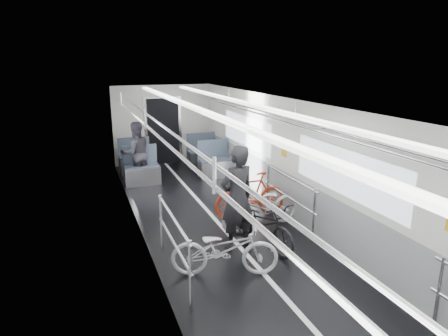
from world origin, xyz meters
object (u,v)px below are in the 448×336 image
object	(u,v)px
bike_aisle	(262,223)
person_seated	(136,153)
bike_left_far	(225,249)
bike_right_far	(251,195)
bike_right_mid	(261,206)
person_standing	(237,198)

from	to	relation	value
bike_aisle	person_seated	bearing A→B (deg)	95.05
bike_left_far	bike_right_far	world-z (taller)	bike_right_far
bike_left_far	bike_right_mid	bearing A→B (deg)	-23.75
bike_aisle	bike_right_mid	bearing A→B (deg)	52.36
bike_left_far	bike_right_mid	size ratio (longest dim) A/B	0.94
bike_right_far	bike_aisle	bearing A→B (deg)	-14.97
bike_left_far	bike_right_mid	xyz separation A→B (m)	(1.25, 1.38, 0.02)
bike_left_far	person_seated	bearing A→B (deg)	24.68
bike_aisle	person_seated	size ratio (longest dim) A/B	1.00
bike_right_far	bike_left_far	bearing A→B (deg)	-33.01
bike_right_mid	person_seated	bearing A→B (deg)	-162.07
bike_right_far	person_standing	size ratio (longest dim) A/B	0.86
bike_right_far	bike_aisle	distance (m)	1.35
person_standing	person_seated	bearing A→B (deg)	-91.48
bike_left_far	bike_right_far	distance (m)	2.36
bike_right_far	person_standing	bearing A→B (deg)	-33.06
person_standing	bike_left_far	bearing A→B (deg)	41.69
bike_right_mid	person_standing	xyz separation A→B (m)	(-0.75, -0.60, 0.46)
bike_aisle	person_standing	world-z (taller)	person_standing
bike_right_mid	person_seated	xyz separation A→B (m)	(-1.80, 3.71, 0.37)
bike_right_far	bike_aisle	world-z (taller)	bike_right_far
bike_left_far	bike_right_far	xyz separation A→B (m)	(1.29, 1.98, 0.05)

